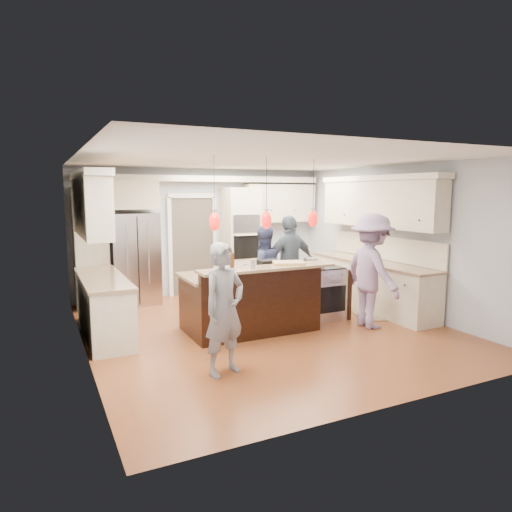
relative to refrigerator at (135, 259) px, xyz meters
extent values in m
plane|color=brown|center=(1.55, -2.64, -0.90)|extent=(6.00, 6.00, 0.00)
cube|color=#B2BCC6|center=(1.55, 0.36, 0.45)|extent=(5.50, 0.04, 2.70)
cube|color=#B2BCC6|center=(1.55, -5.64, 0.45)|extent=(5.50, 0.04, 2.70)
cube|color=#B2BCC6|center=(-1.20, -2.64, 0.45)|extent=(0.04, 6.00, 2.70)
cube|color=#B2BCC6|center=(4.30, -2.64, 0.45)|extent=(0.04, 6.00, 2.70)
cube|color=white|center=(1.55, -2.64, 1.80)|extent=(5.50, 6.00, 0.04)
cube|color=#B7B7BC|center=(0.00, 0.00, 0.00)|extent=(0.90, 0.70, 1.80)
cube|color=beige|center=(2.30, 0.03, 0.25)|extent=(0.72, 0.64, 2.30)
cube|color=black|center=(2.30, -0.30, 0.65)|extent=(0.60, 0.02, 0.35)
cube|color=black|center=(2.30, -0.30, 0.15)|extent=(0.60, 0.02, 0.50)
cylinder|color=#B7B7BC|center=(2.30, -0.33, 0.40)|extent=(0.55, 0.02, 0.02)
cube|color=beige|center=(-0.80, 0.06, 0.25)|extent=(0.60, 0.58, 2.30)
cube|color=beige|center=(0.00, 0.06, 1.25)|extent=(0.95, 0.58, 0.55)
cube|color=beige|center=(3.35, 0.18, 1.05)|extent=(1.70, 0.35, 0.85)
cube|color=beige|center=(1.55, 0.16, 1.58)|extent=(5.30, 0.38, 0.12)
cube|color=#4C443A|center=(1.30, 0.35, 0.15)|extent=(0.90, 0.06, 2.10)
cube|color=white|center=(1.30, 0.31, 1.23)|extent=(1.04, 0.06, 0.10)
cube|color=beige|center=(3.95, -2.34, -0.46)|extent=(0.60, 3.00, 0.88)
cube|color=tan|center=(3.95, -2.34, 0.00)|extent=(0.64, 3.05, 0.04)
cube|color=beige|center=(4.07, -2.34, 1.08)|extent=(0.35, 3.00, 0.85)
cube|color=beige|center=(4.06, -2.34, 1.56)|extent=(0.37, 3.10, 0.10)
cube|color=beige|center=(-0.85, -1.84, -0.46)|extent=(0.60, 2.20, 0.88)
cube|color=tan|center=(-0.85, -1.84, 0.00)|extent=(0.64, 2.25, 0.04)
cube|color=beige|center=(-0.97, -1.84, 1.08)|extent=(0.35, 2.20, 0.85)
cube|color=beige|center=(-0.96, -1.84, 1.56)|extent=(0.37, 2.30, 0.10)
cube|color=black|center=(1.30, -2.49, -0.46)|extent=(2.00, 1.00, 0.88)
cube|color=tan|center=(1.30, -2.49, 0.00)|extent=(2.10, 1.10, 0.04)
cube|color=black|center=(1.30, -3.05, -0.36)|extent=(2.00, 0.12, 1.08)
cube|color=tan|center=(1.30, -3.19, 0.20)|extent=(2.10, 0.42, 0.04)
cube|color=black|center=(1.71, -2.43, 0.11)|extent=(0.34, 0.27, 0.17)
cube|color=#B7B7BC|center=(2.68, -2.49, -0.45)|extent=(0.76, 0.66, 0.90)
cube|color=black|center=(2.68, -2.83, -0.50)|extent=(0.65, 0.01, 0.45)
cube|color=black|center=(2.68, -2.49, 0.01)|extent=(0.72, 0.59, 0.02)
cube|color=black|center=(3.09, -2.49, -0.46)|extent=(0.06, 0.71, 0.88)
cylinder|color=black|center=(0.50, -3.15, 1.43)|extent=(0.01, 0.01, 0.75)
ellipsoid|color=red|center=(0.50, -3.15, 0.90)|extent=(0.15, 0.15, 0.26)
cylinder|color=black|center=(1.30, -3.15, 1.43)|extent=(0.01, 0.01, 0.75)
ellipsoid|color=red|center=(1.30, -3.15, 0.90)|extent=(0.15, 0.15, 0.26)
cylinder|color=black|center=(2.10, -3.15, 1.43)|extent=(0.01, 0.01, 0.75)
ellipsoid|color=red|center=(2.10, -3.15, 0.90)|extent=(0.15, 0.15, 0.26)
imported|color=slate|center=(0.26, -4.06, -0.09)|extent=(0.68, 0.56, 1.61)
imported|color=navy|center=(1.93, -1.79, -0.10)|extent=(0.83, 0.67, 1.60)
imported|color=#495A67|center=(2.49, -1.79, -0.01)|extent=(1.08, 0.52, 1.78)
imported|color=gray|center=(3.15, -3.30, 0.03)|extent=(0.75, 1.24, 1.87)
cube|color=olive|center=(3.76, -2.66, -0.89)|extent=(1.08, 1.26, 0.01)
cylinder|color=silver|center=(0.69, -3.14, 0.38)|extent=(0.08, 0.08, 0.32)
cylinder|color=#40210B|center=(0.74, -3.12, 0.34)|extent=(0.08, 0.08, 0.23)
cylinder|color=#40210B|center=(0.76, -3.15, 0.34)|extent=(0.07, 0.07, 0.23)
cylinder|color=#40210B|center=(0.72, -3.08, 0.33)|extent=(0.06, 0.06, 0.22)
cylinder|color=#B7B7BC|center=(1.04, -3.24, 0.29)|extent=(0.09, 0.09, 0.13)
cube|color=tan|center=(1.71, -3.11, 0.24)|extent=(0.55, 0.47, 0.04)
cylinder|color=#B7B7BC|center=(2.58, -2.36, 0.09)|extent=(0.24, 0.24, 0.14)
cylinder|color=#B7B7BC|center=(2.71, -2.45, 0.07)|extent=(0.19, 0.19, 0.10)
camera|label=1|loc=(-1.72, -9.04, 1.30)|focal=32.00mm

